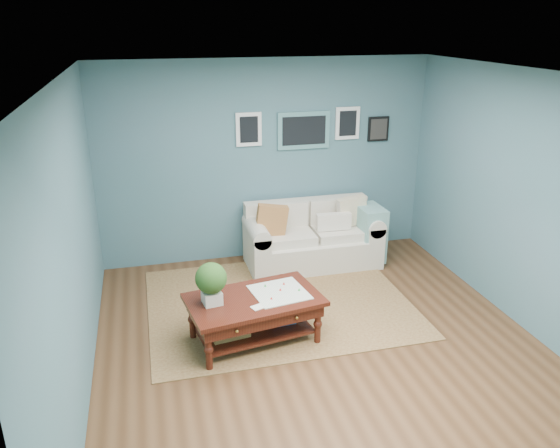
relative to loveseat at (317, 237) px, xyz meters
name	(u,v)px	position (x,y,z in m)	size (l,w,h in m)	color
room_shell	(326,222)	(-0.57, -1.97, 0.98)	(5.00, 5.02, 2.70)	brown
area_rug	(279,302)	(-0.79, -0.99, -0.37)	(3.02, 2.41, 0.01)	brown
loveseat	(317,237)	(0.00, 0.00, 0.00)	(1.82, 0.83, 0.93)	silver
coffee_table	(247,306)	(-1.30, -1.70, 0.04)	(1.45, 0.99, 0.94)	#35100B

